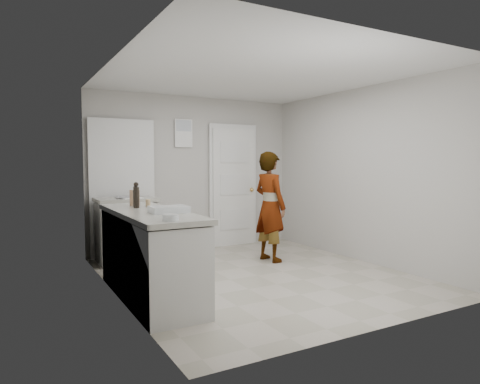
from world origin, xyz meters
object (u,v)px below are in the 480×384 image
spice_jar (148,203)px  oil_cruet_a (136,197)px  egg_bowl (171,218)px  oil_cruet_b (136,196)px  cake_mix_box (135,198)px  baking_dish (169,210)px  person (270,206)px

spice_jar → oil_cruet_a: oil_cruet_a is taller
egg_bowl → oil_cruet_b: bearing=88.9°
cake_mix_box → egg_bowl: cake_mix_box is taller
cake_mix_box → spice_jar: cake_mix_box is taller
spice_jar → baking_dish: 0.67m
spice_jar → oil_cruet_b: size_ratio=0.29×
oil_cruet_a → baking_dish: size_ratio=0.66×
cake_mix_box → spice_jar: (0.10, -0.18, -0.05)m
person → baking_dish: person is taller
baking_dish → egg_bowl: bearing=-108.4°
cake_mix_box → oil_cruet_a: bearing=-90.3°
oil_cruet_a → egg_bowl: 1.30m
cake_mix_box → egg_bowl: 1.44m
oil_cruet_a → baking_dish: 0.73m
oil_cruet_a → egg_bowl: oil_cruet_a is taller
spice_jar → egg_bowl: bearing=-98.3°
spice_jar → oil_cruet_b: (-0.16, -0.09, 0.10)m
person → spice_jar: person is taller
person → spice_jar: (-1.92, -0.40, 0.17)m
oil_cruet_b → egg_bowl: bearing=-91.1°
spice_jar → oil_cruet_b: oil_cruet_b is taller
cake_mix_box → egg_bowl: bearing=-83.2°
cake_mix_box → oil_cruet_a: oil_cruet_a is taller
person → cake_mix_box: size_ratio=8.64×
oil_cruet_a → egg_bowl: bearing=-92.4°
oil_cruet_b → oil_cruet_a: bearing=77.0°
cake_mix_box → baking_dish: cake_mix_box is taller
egg_bowl → oil_cruet_a: bearing=87.6°
oil_cruet_a → egg_bowl: size_ratio=1.71×
cake_mix_box → person: bearing=16.0°
spice_jar → egg_bowl: 1.27m
baking_dish → egg_bowl: baking_dish is taller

